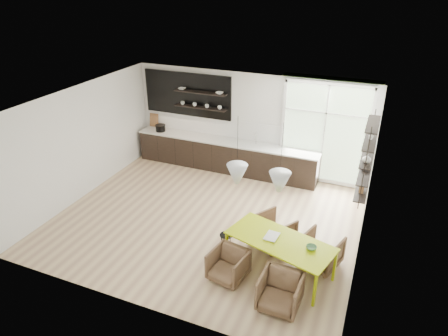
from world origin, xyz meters
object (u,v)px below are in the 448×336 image
Objects in this scene: armchair_back_left at (273,231)px; armchair_front_left at (228,265)px; wire_stool at (226,240)px; armchair_front_right at (280,292)px; dining_table at (280,242)px; armchair_back_right at (321,251)px.

armchair_back_left is 1.13× the size of armchair_front_left.
armchair_front_right is at bearing -37.58° from wire_stool.
armchair_front_left is at bearing -65.37° from wire_stool.
dining_table is 3.04× the size of armchair_front_right.
armchair_back_left is 2.03× the size of wire_stool.
armchair_front_left is 1.80× the size of wire_stool.
armchair_back_left reaches higher than wire_stool.
wire_stool is (-1.22, 0.24, -0.45)m from dining_table.
wire_stool is at bearing 26.29° from armchair_back_right.
dining_table is 5.87× the size of wire_stool.
armchair_front_right is 1.88m from wire_stool.
armchair_front_right is (0.61, -1.70, -0.02)m from armchair_back_left.
armchair_back_left is at bearing 129.05° from dining_table.
armchair_front_left is at bearing 165.06° from armchair_front_right.
armchair_front_right is (-0.46, -1.42, -0.01)m from armchair_back_right.
dining_table is at bearing -11.22° from wire_stool.
wire_stool is at bearing 64.46° from armchair_back_left.
dining_table is at bearing 43.68° from armchair_front_left.
armchair_front_left is (-0.51, -1.37, -0.04)m from armchair_back_left.
armchair_back_right is at bearing 73.85° from armchair_front_right.
armchair_front_right is (0.27, -0.90, -0.37)m from dining_table.
dining_table is 0.94m from armchair_back_left.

